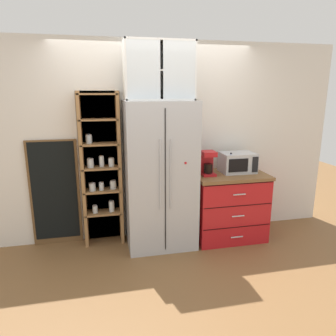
{
  "coord_description": "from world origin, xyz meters",
  "views": [
    {
      "loc": [
        -0.7,
        -3.61,
        1.93
      ],
      "look_at": [
        0.1,
        0.04,
        1.0
      ],
      "focal_mm": 33.26,
      "sensor_mm": 36.0,
      "label": 1
    }
  ],
  "objects_px": {
    "microwave": "(237,162)",
    "chalkboard_menu": "(55,193)",
    "coffee_maker": "(207,163)",
    "mug_red": "(228,169)",
    "mug_sage": "(228,168)",
    "refrigerator": "(160,176)",
    "bottle_cobalt": "(231,165)"
  },
  "relations": [
    {
      "from": "microwave",
      "to": "chalkboard_menu",
      "type": "distance_m",
      "value": 2.37
    },
    {
      "from": "coffee_maker",
      "to": "mug_red",
      "type": "xyz_separation_m",
      "value": [
        0.31,
        0.06,
        -0.11
      ]
    },
    {
      "from": "coffee_maker",
      "to": "mug_red",
      "type": "height_order",
      "value": "coffee_maker"
    },
    {
      "from": "mug_sage",
      "to": "mug_red",
      "type": "bearing_deg",
      "value": -87.72
    },
    {
      "from": "coffee_maker",
      "to": "mug_sage",
      "type": "distance_m",
      "value": 0.33
    },
    {
      "from": "microwave",
      "to": "refrigerator",
      "type": "bearing_deg",
      "value": -177.43
    },
    {
      "from": "refrigerator",
      "to": "coffee_maker",
      "type": "height_order",
      "value": "refrigerator"
    },
    {
      "from": "mug_sage",
      "to": "bottle_cobalt",
      "type": "relative_size",
      "value": 0.44
    },
    {
      "from": "microwave",
      "to": "mug_sage",
      "type": "bearing_deg",
      "value": 170.66
    },
    {
      "from": "coffee_maker",
      "to": "mug_sage",
      "type": "xyz_separation_m",
      "value": [
        0.31,
        0.06,
        -0.11
      ]
    },
    {
      "from": "refrigerator",
      "to": "coffee_maker",
      "type": "bearing_deg",
      "value": 0.45
    },
    {
      "from": "refrigerator",
      "to": "microwave",
      "type": "height_order",
      "value": "refrigerator"
    },
    {
      "from": "coffee_maker",
      "to": "bottle_cobalt",
      "type": "bearing_deg",
      "value": -5.38
    },
    {
      "from": "refrigerator",
      "to": "bottle_cobalt",
      "type": "xyz_separation_m",
      "value": [
        0.92,
        -0.02,
        0.1
      ]
    },
    {
      "from": "refrigerator",
      "to": "mug_sage",
      "type": "relative_size",
      "value": 15.09
    },
    {
      "from": "mug_sage",
      "to": "chalkboard_menu",
      "type": "bearing_deg",
      "value": 174.31
    },
    {
      "from": "coffee_maker",
      "to": "mug_red",
      "type": "relative_size",
      "value": 2.65
    },
    {
      "from": "refrigerator",
      "to": "bottle_cobalt",
      "type": "height_order",
      "value": "refrigerator"
    },
    {
      "from": "refrigerator",
      "to": "microwave",
      "type": "relative_size",
      "value": 4.14
    },
    {
      "from": "bottle_cobalt",
      "to": "chalkboard_menu",
      "type": "xyz_separation_m",
      "value": [
        -2.21,
        0.31,
        -0.33
      ]
    },
    {
      "from": "microwave",
      "to": "bottle_cobalt",
      "type": "height_order",
      "value": "bottle_cobalt"
    },
    {
      "from": "chalkboard_menu",
      "to": "coffee_maker",
      "type": "bearing_deg",
      "value": -8.44
    },
    {
      "from": "coffee_maker",
      "to": "mug_sage",
      "type": "relative_size",
      "value": 2.57
    },
    {
      "from": "microwave",
      "to": "mug_red",
      "type": "relative_size",
      "value": 3.76
    },
    {
      "from": "refrigerator",
      "to": "mug_sage",
      "type": "height_order",
      "value": "refrigerator"
    },
    {
      "from": "mug_red",
      "to": "bottle_cobalt",
      "type": "bearing_deg",
      "value": -91.23
    },
    {
      "from": "chalkboard_menu",
      "to": "mug_sage",
      "type": "bearing_deg",
      "value": -5.69
    },
    {
      "from": "chalkboard_menu",
      "to": "microwave",
      "type": "bearing_deg",
      "value": -5.88
    },
    {
      "from": "microwave",
      "to": "bottle_cobalt",
      "type": "xyz_separation_m",
      "value": [
        -0.13,
        -0.07,
        -0.01
      ]
    },
    {
      "from": "mug_sage",
      "to": "mug_red",
      "type": "height_order",
      "value": "mug_sage"
    },
    {
      "from": "coffee_maker",
      "to": "mug_red",
      "type": "bearing_deg",
      "value": 10.35
    },
    {
      "from": "microwave",
      "to": "chalkboard_menu",
      "type": "relative_size",
      "value": 0.32
    }
  ]
}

